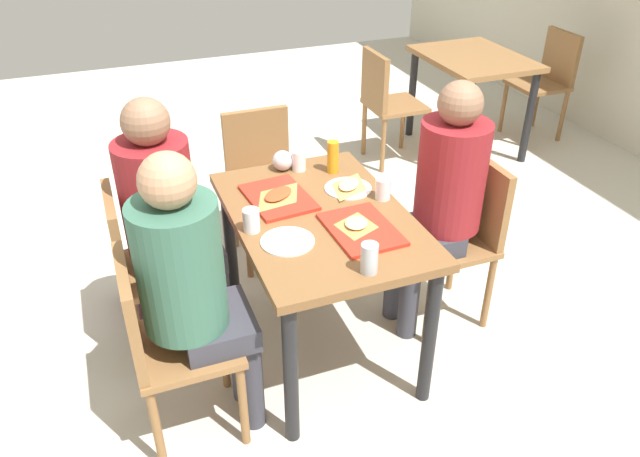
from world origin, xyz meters
TOP-DOWN VIEW (x-y plane):
  - ground_plane at (0.00, 0.00)m, footprint 10.00×10.00m
  - main_table at (0.00, 0.00)m, footprint 1.09×0.74m
  - chair_near_left at (-0.27, -0.75)m, footprint 0.40×0.40m
  - chair_near_right at (0.27, -0.75)m, footprint 0.40×0.40m
  - chair_far_side at (0.00, 0.75)m, footprint 0.40×0.40m
  - chair_left_end at (-0.93, 0.00)m, footprint 0.40×0.40m
  - person_in_red at (-0.27, -0.61)m, footprint 0.32×0.42m
  - person_in_brown_jacket at (0.27, -0.61)m, footprint 0.32×0.42m
  - person_far_side at (-0.00, 0.61)m, footprint 0.32×0.42m
  - tray_red_near at (-0.19, -0.13)m, footprint 0.38×0.29m
  - tray_red_far at (0.19, 0.11)m, footprint 0.37×0.27m
  - paper_plate_center at (-0.16, 0.20)m, footprint 0.22×0.22m
  - paper_plate_near_edge at (0.16, -0.20)m, footprint 0.22×0.22m
  - pizza_slice_a at (-0.18, -0.13)m, footprint 0.25×0.26m
  - pizza_slice_b at (0.17, 0.10)m, footprint 0.21×0.19m
  - pizza_slice_c at (-0.17, 0.21)m, footprint 0.24×0.23m
  - plastic_cup_a at (-0.03, 0.31)m, footprint 0.07×0.07m
  - plastic_cup_b at (0.03, -0.31)m, footprint 0.07×0.07m
  - plastic_cup_c at (-0.44, 0.06)m, footprint 0.07×0.07m
  - soda_can at (0.47, 0.02)m, footprint 0.07×0.07m
  - condiment_bottle at (-0.36, 0.20)m, footprint 0.06×0.06m
  - foil_bundle at (-0.47, -0.02)m, footprint 0.10×0.10m
  - handbag at (-0.62, -0.77)m, footprint 0.35×0.23m
  - background_table at (-1.79, 1.94)m, footprint 0.90×0.70m
  - background_chair_near at (-1.79, 1.21)m, footprint 0.40×0.40m
  - background_chair_far at (-1.79, 2.67)m, footprint 0.40×0.40m

SIDE VIEW (x-z plane):
  - ground_plane at x=0.00m, z-range -0.02..0.00m
  - handbag at x=-0.62m, z-range 0.00..0.28m
  - chair_near_left at x=-0.27m, z-range 0.08..0.94m
  - chair_near_right at x=0.27m, z-range 0.08..0.94m
  - chair_far_side at x=0.00m, z-range 0.08..0.94m
  - chair_left_end at x=-0.93m, z-range 0.08..0.94m
  - background_chair_near at x=-1.79m, z-range 0.08..0.94m
  - background_chair_far at x=-1.79m, z-range 0.08..0.94m
  - background_table at x=-1.79m, z-range 0.25..1.00m
  - main_table at x=0.00m, z-range 0.27..1.02m
  - person_in_red at x=-0.27m, z-range 0.12..1.39m
  - person_in_brown_jacket at x=0.27m, z-range 0.12..1.39m
  - person_far_side at x=0.00m, z-range 0.12..1.39m
  - paper_plate_center at x=-0.16m, z-range 0.76..0.76m
  - paper_plate_near_edge at x=0.16m, z-range 0.76..0.76m
  - tray_red_near at x=-0.19m, z-range 0.76..0.77m
  - tray_red_far at x=0.19m, z-range 0.76..0.77m
  - pizza_slice_c at x=-0.17m, z-range 0.76..0.78m
  - pizza_slice_a at x=-0.18m, z-range 0.77..0.79m
  - pizza_slice_b at x=0.17m, z-range 0.77..0.79m
  - plastic_cup_a at x=-0.03m, z-range 0.76..0.86m
  - plastic_cup_b at x=0.03m, z-range 0.76..0.86m
  - plastic_cup_c at x=-0.44m, z-range 0.76..0.86m
  - foil_bundle at x=-0.47m, z-range 0.76..0.86m
  - soda_can at x=0.47m, z-range 0.76..0.88m
  - condiment_bottle at x=-0.36m, z-range 0.76..0.92m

